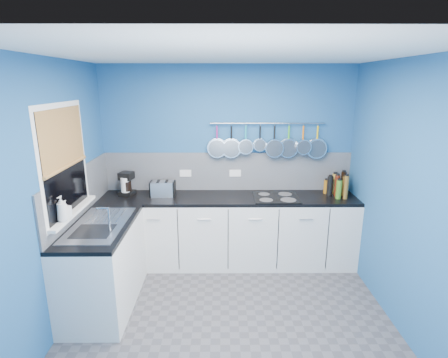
{
  "coord_description": "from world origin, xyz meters",
  "views": [
    {
      "loc": [
        -0.07,
        -3.0,
        2.28
      ],
      "look_at": [
        -0.05,
        0.75,
        1.25
      ],
      "focal_mm": 28.36,
      "sensor_mm": 36.0,
      "label": 1
    }
  ],
  "objects_px": {
    "toaster": "(163,189)",
    "canister": "(170,189)",
    "soap_bottle_a": "(62,209)",
    "hob": "(276,197)",
    "soap_bottle_b": "(66,209)",
    "coffee_maker": "(126,184)",
    "paper_towel": "(125,187)"
  },
  "relations": [
    {
      "from": "coffee_maker",
      "to": "paper_towel",
      "type": "bearing_deg",
      "value": -90.41
    },
    {
      "from": "toaster",
      "to": "soap_bottle_a",
      "type": "bearing_deg",
      "value": -126.62
    },
    {
      "from": "hob",
      "to": "toaster",
      "type": "bearing_deg",
      "value": 176.44
    },
    {
      "from": "coffee_maker",
      "to": "toaster",
      "type": "bearing_deg",
      "value": 9.18
    },
    {
      "from": "coffee_maker",
      "to": "hob",
      "type": "height_order",
      "value": "coffee_maker"
    },
    {
      "from": "paper_towel",
      "to": "hob",
      "type": "bearing_deg",
      "value": -2.7
    },
    {
      "from": "toaster",
      "to": "hob",
      "type": "bearing_deg",
      "value": -9.29
    },
    {
      "from": "paper_towel",
      "to": "coffee_maker",
      "type": "bearing_deg",
      "value": 76.3
    },
    {
      "from": "soap_bottle_b",
      "to": "toaster",
      "type": "bearing_deg",
      "value": 57.44
    },
    {
      "from": "paper_towel",
      "to": "coffee_maker",
      "type": "height_order",
      "value": "coffee_maker"
    },
    {
      "from": "paper_towel",
      "to": "canister",
      "type": "relative_size",
      "value": 1.79
    },
    {
      "from": "paper_towel",
      "to": "toaster",
      "type": "xyz_separation_m",
      "value": [
        0.47,
        -0.0,
        -0.03
      ]
    },
    {
      "from": "paper_towel",
      "to": "canister",
      "type": "bearing_deg",
      "value": 10.28
    },
    {
      "from": "soap_bottle_a",
      "to": "soap_bottle_b",
      "type": "height_order",
      "value": "soap_bottle_a"
    },
    {
      "from": "soap_bottle_b",
      "to": "hob",
      "type": "xyz_separation_m",
      "value": [
        2.12,
        1.04,
        -0.23
      ]
    },
    {
      "from": "paper_towel",
      "to": "toaster",
      "type": "height_order",
      "value": "paper_towel"
    },
    {
      "from": "soap_bottle_a",
      "to": "coffee_maker",
      "type": "height_order",
      "value": "soap_bottle_a"
    },
    {
      "from": "canister",
      "to": "hob",
      "type": "relative_size",
      "value": 0.24
    },
    {
      "from": "coffee_maker",
      "to": "toaster",
      "type": "distance_m",
      "value": 0.46
    },
    {
      "from": "soap_bottle_b",
      "to": "toaster",
      "type": "xyz_separation_m",
      "value": [
        0.72,
        1.12,
        -0.14
      ]
    },
    {
      "from": "soap_bottle_a",
      "to": "hob",
      "type": "xyz_separation_m",
      "value": [
        2.12,
        1.11,
        -0.26
      ]
    },
    {
      "from": "soap_bottle_b",
      "to": "paper_towel",
      "type": "bearing_deg",
      "value": 77.39
    },
    {
      "from": "soap_bottle_b",
      "to": "canister",
      "type": "xyz_separation_m",
      "value": [
        0.79,
        1.22,
        -0.17
      ]
    },
    {
      "from": "toaster",
      "to": "canister",
      "type": "height_order",
      "value": "toaster"
    },
    {
      "from": "soap_bottle_b",
      "to": "coffee_maker",
      "type": "xyz_separation_m",
      "value": [
        0.26,
        1.16,
        -0.09
      ]
    },
    {
      "from": "soap_bottle_a",
      "to": "hob",
      "type": "relative_size",
      "value": 0.43
    },
    {
      "from": "soap_bottle_b",
      "to": "coffee_maker",
      "type": "relative_size",
      "value": 0.58
    },
    {
      "from": "toaster",
      "to": "hob",
      "type": "relative_size",
      "value": 0.53
    },
    {
      "from": "paper_towel",
      "to": "hob",
      "type": "relative_size",
      "value": 0.43
    },
    {
      "from": "hob",
      "to": "coffee_maker",
      "type": "bearing_deg",
      "value": 176.3
    },
    {
      "from": "soap_bottle_a",
      "to": "toaster",
      "type": "height_order",
      "value": "soap_bottle_a"
    },
    {
      "from": "canister",
      "to": "hob",
      "type": "distance_m",
      "value": 1.35
    }
  ]
}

